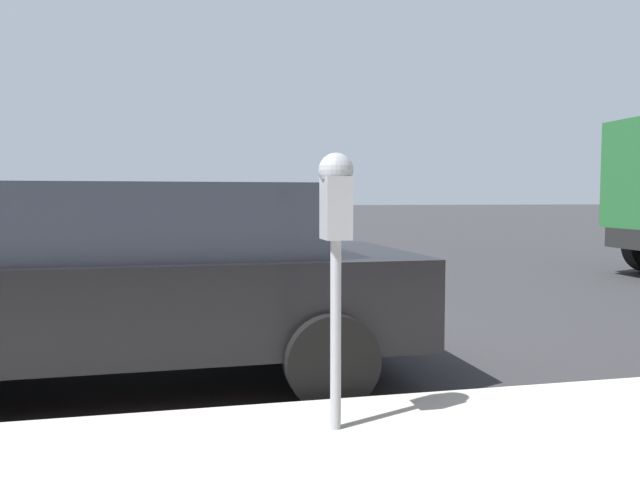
# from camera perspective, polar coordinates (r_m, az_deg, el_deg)

# --- Properties ---
(ground_plane) EXTENTS (220.00, 220.00, 0.00)m
(ground_plane) POSITION_cam_1_polar(r_m,az_deg,el_deg) (6.15, -9.45, -9.40)
(ground_plane) COLOR #2B2B2D
(parking_meter) EXTENTS (0.21, 0.19, 1.52)m
(parking_meter) POSITION_cam_1_polar(r_m,az_deg,el_deg) (3.38, 1.46, 1.90)
(parking_meter) COLOR gray
(parking_meter) RESTS_ON sidewalk
(car_black) EXTENTS (2.20, 4.33, 1.51)m
(car_black) POSITION_cam_1_polar(r_m,az_deg,el_deg) (4.99, -16.29, -3.31)
(car_black) COLOR black
(car_black) RESTS_ON ground_plane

